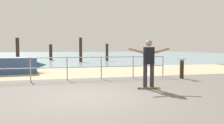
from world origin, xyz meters
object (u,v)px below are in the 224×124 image
object	(u,v)px
skateboard	(148,87)
seagull	(182,59)
skateboarder	(149,60)
bollard_short	(182,70)

from	to	relation	value
skateboard	seagull	xyz separation A→B (m)	(2.51, 2.05, 0.85)
skateboarder	bollard_short	distance (m)	3.31
skateboarder	seagull	size ratio (longest dim) A/B	3.40
skateboarder	seagull	distance (m)	3.24
seagull	bollard_short	bearing A→B (deg)	0.97
bollard_short	seagull	size ratio (longest dim) A/B	1.74
bollard_short	seagull	distance (m)	0.50
bollard_short	seagull	world-z (taller)	seagull
bollard_short	seagull	bearing A→B (deg)	-179.03
skateboard	bollard_short	size ratio (longest dim) A/B	0.98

